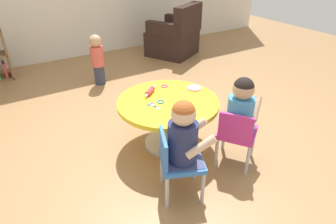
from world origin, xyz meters
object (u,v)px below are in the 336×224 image
(child_chair_left, at_px, (177,161))
(rolling_pin, at_px, (150,91))
(seated_child_left, at_px, (184,134))
(armchair_dark, at_px, (175,37))
(craft_scissors, at_px, (153,105))
(child_chair_right, at_px, (236,134))
(toddler_standing, at_px, (97,58))
(craft_table, at_px, (168,111))
(seated_child_right, at_px, (241,107))

(child_chair_left, relative_size, rolling_pin, 2.85)
(seated_child_left, distance_m, armchair_dark, 3.22)
(child_chair_left, xyz_separation_m, craft_scissors, (0.11, 0.56, 0.16))
(seated_child_left, relative_size, craft_scissors, 3.66)
(child_chair_right, relative_size, toddler_standing, 0.80)
(toddler_standing, relative_size, craft_scissors, 4.82)
(craft_table, relative_size, armchair_dark, 0.93)
(armchair_dark, bearing_deg, child_chair_left, -122.31)
(toddler_standing, distance_m, rolling_pin, 1.47)
(child_chair_left, relative_size, seated_child_left, 1.05)
(craft_table, relative_size, rolling_pin, 4.78)
(craft_table, bearing_deg, seated_child_right, -54.28)
(toddler_standing, height_order, craft_scissors, toddler_standing)
(child_chair_right, bearing_deg, toddler_standing, 100.38)
(child_chair_left, xyz_separation_m, child_chair_right, (0.60, 0.04, 0.00))
(armchair_dark, bearing_deg, seated_child_left, -121.61)
(craft_scissors, bearing_deg, toddler_standing, 86.86)
(seated_child_left, xyz_separation_m, armchair_dark, (1.69, 2.74, -0.22))
(craft_table, height_order, rolling_pin, rolling_pin)
(craft_table, xyz_separation_m, rolling_pin, (-0.07, 0.20, 0.13))
(child_chair_right, height_order, rolling_pin, child_chair_right)
(seated_child_left, bearing_deg, armchair_dark, 58.39)
(seated_child_right, height_order, toddler_standing, seated_child_right)
(child_chair_left, relative_size, child_chair_right, 1.00)
(child_chair_right, relative_size, craft_scissors, 3.84)
(craft_table, height_order, seated_child_right, seated_child_right)
(armchair_dark, height_order, craft_scissors, armchair_dark)
(armchair_dark, xyz_separation_m, toddler_standing, (-1.52, -0.48, 0.05))
(child_chair_left, xyz_separation_m, seated_child_right, (0.64, 0.06, 0.23))
(seated_child_left, height_order, seated_child_right, same)
(child_chair_left, distance_m, seated_child_right, 0.68)
(armchair_dark, height_order, toddler_standing, armchair_dark)
(child_chair_left, distance_m, child_chair_right, 0.61)
(seated_child_left, relative_size, seated_child_right, 1.00)
(seated_child_right, xyz_separation_m, armchair_dark, (1.09, 2.66, -0.22))
(toddler_standing, xyz_separation_m, rolling_pin, (-0.00, -1.46, 0.13))
(armchair_dark, bearing_deg, craft_table, -124.01)
(armchair_dark, relative_size, rolling_pin, 5.13)
(craft_table, xyz_separation_m, armchair_dark, (1.45, 2.15, -0.05))
(child_chair_right, relative_size, rolling_pin, 2.85)
(seated_child_right, distance_m, toddler_standing, 2.23)
(seated_child_left, height_order, craft_scissors, seated_child_left)
(seated_child_left, xyz_separation_m, child_chair_right, (0.57, 0.05, -0.23))
(craft_table, height_order, armchair_dark, armchair_dark)
(seated_child_right, xyz_separation_m, craft_scissors, (-0.53, 0.50, -0.06))
(toddler_standing, bearing_deg, seated_child_right, -78.69)
(child_chair_left, bearing_deg, seated_child_right, 5.28)
(child_chair_left, relative_size, toddler_standing, 0.80)
(armchair_dark, bearing_deg, toddler_standing, -162.33)
(child_chair_left, bearing_deg, craft_scissors, 78.97)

